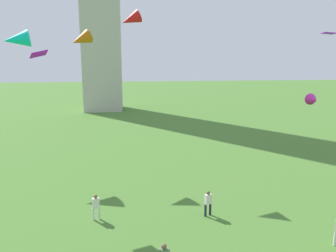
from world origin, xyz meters
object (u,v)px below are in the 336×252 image
kite_flying_0 (39,54)px  kite_flying_5 (131,19)px  kite_flying_2 (313,100)px  kite_flying_3 (81,40)px  person_2 (96,206)px  person_4 (208,202)px  kite_flying_4 (17,40)px  kite_flying_1 (328,33)px

kite_flying_0 → kite_flying_5: (6.04, 5.28, 2.71)m
kite_flying_2 → kite_flying_3: bearing=-163.3°
person_2 → kite_flying_0: bearing=123.5°
person_4 → kite_flying_2: size_ratio=0.87×
kite_flying_5 → person_4: bearing=12.2°
kite_flying_4 → kite_flying_2: bearing=84.5°
person_2 → kite_flying_4: 16.74m
person_4 → kite_flying_5: size_ratio=0.81×
person_4 → kite_flying_1: size_ratio=1.14×
kite_flying_2 → kite_flying_4: kite_flying_4 is taller
kite_flying_1 → kite_flying_4: 25.26m
person_2 → person_4: bearing=-11.0°
person_4 → kite_flying_4: bearing=-62.6°
kite_flying_2 → kite_flying_4: 28.98m
person_2 → kite_flying_5: bearing=66.3°
kite_flying_5 → kite_flying_0: bearing=-62.3°
kite_flying_2 → kite_flying_4: (-28.24, -2.83, 5.86)m
kite_flying_1 → kite_flying_3: kite_flying_3 is taller
person_2 → kite_flying_4: (-7.21, 11.18, 10.17)m
kite_flying_3 → kite_flying_4: size_ratio=0.91×
kite_flying_0 → kite_flying_3: 6.90m
person_2 → kite_flying_1: size_ratio=1.13×
person_4 → kite_flying_2: 20.51m
person_4 → kite_flying_3: size_ratio=0.72×
person_2 → kite_flying_1: kite_flying_1 is taller
kite_flying_1 → kite_flying_2: 10.39m
kite_flying_2 → kite_flying_4: bearing=-166.2°
person_2 → kite_flying_1: bearing=10.7°
kite_flying_3 → kite_flying_4: bearing=-133.2°
kite_flying_1 → kite_flying_4: size_ratio=0.57×
kite_flying_0 → kite_flying_4: kite_flying_4 is taller
kite_flying_4 → kite_flying_5: kite_flying_5 is taller
kite_flying_2 → kite_flying_3: kite_flying_3 is taller
kite_flying_0 → kite_flying_5: 8.46m
person_2 → kite_flying_4: kite_flying_4 is taller
person_2 → kite_flying_5: 15.10m
kite_flying_2 → kite_flying_3: 23.88m
person_4 → kite_flying_4: 20.76m
person_2 → person_4: person_4 is taller
person_2 → kite_flying_5: kite_flying_5 is taller
kite_flying_0 → person_2: bearing=99.1°
kite_flying_3 → kite_flying_5: (4.20, -1.27, 1.54)m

